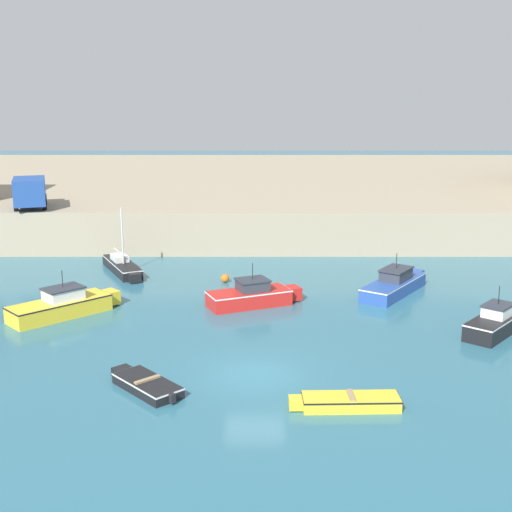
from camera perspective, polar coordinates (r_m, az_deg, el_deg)
ground_plane at (r=29.92m, az=0.04°, el=-9.45°), size 200.00×200.00×0.00m
quay_seawall at (r=68.76m, az=0.09°, el=5.17°), size 120.00×40.00×3.11m
dinghy_yellow_0 at (r=27.18m, az=7.47°, el=-11.47°), size 4.14×1.25×0.55m
sailboat_black_1 at (r=46.17m, az=-10.53°, el=-0.78°), size 3.38×5.57×4.22m
motorboat_blue_2 at (r=41.64m, az=11.17°, el=-2.22°), size 4.63×5.87×2.34m
dinghy_black_3 at (r=28.78m, az=-8.69°, el=-10.08°), size 3.25×3.46×0.51m
motorboat_black_4 at (r=36.35m, az=18.79°, el=-5.04°), size 4.00×4.38×2.34m
motorboat_yellow_5 at (r=38.24m, az=-15.07°, el=-3.81°), size 5.33×5.09×2.42m
motorboat_red_6 at (r=38.63m, az=-0.20°, el=-3.18°), size 5.34×3.37×2.36m
mooring_buoy at (r=43.14m, az=-2.38°, el=-1.78°), size 0.51×0.51×0.51m
truck_on_quay at (r=52.75m, az=-17.53°, el=4.96°), size 3.14×4.69×2.20m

